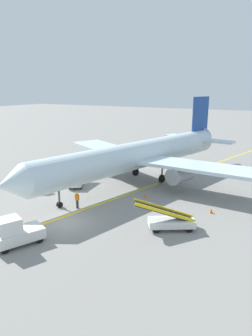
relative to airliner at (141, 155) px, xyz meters
The scene contains 12 objects.
ground_plane 14.57m from the airliner, 90.73° to the right, with size 300.00×300.00×0.00m, color gray.
taxi_line_yellow 9.78m from the airliner, 90.86° to the right, with size 0.30×80.00×0.01m, color yellow.
airliner is the anchor object (origin of this frame).
pushback_tug 19.09m from the airliner, 92.72° to the right, with size 3.16×4.06×2.20m.
baggage_tug_near_wing 12.82m from the airliner, 135.80° to the right, with size 2.72×2.12×2.10m.
belt_loader_forward_hold 8.38m from the airliner, 139.17° to the right, with size 3.70×4.91×2.59m.
belt_loader_aft_hold 13.84m from the airliner, 53.07° to the right, with size 4.91×3.70×2.59m.
ground_crew_marshaller 11.35m from the airliner, 97.04° to the right, with size 0.36×0.24×1.70m.
safety_cone_nose_left 6.60m from the airliner, 58.35° to the right, with size 0.36×0.36×0.44m, color orange.
safety_cone_nose_right 12.22m from the airliner, 29.35° to the right, with size 0.36×0.36×0.44m, color orange.
safety_cone_wingtip_left 6.74m from the airliner, 126.29° to the left, with size 0.36×0.36×0.44m, color orange.
safety_cone_wingtip_right 4.90m from the airliner, ahead, with size 0.36×0.36×0.44m, color orange.
Camera 1 is at (16.60, -18.73, 11.36)m, focal length 32.72 mm.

